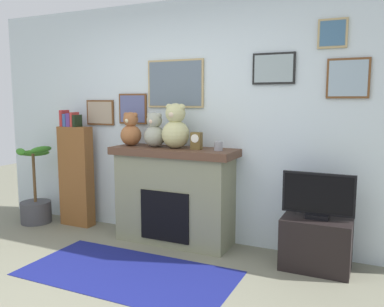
{
  "coord_description": "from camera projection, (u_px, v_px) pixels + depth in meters",
  "views": [
    {
      "loc": [
        1.96,
        -2.02,
        1.54
      ],
      "look_at": [
        0.21,
        1.72,
        0.98
      ],
      "focal_mm": 37.52,
      "sensor_mm": 36.0,
      "label": 1
    }
  ],
  "objects": [
    {
      "name": "candle_jar",
      "position": [
        218.0,
        146.0,
        4.01
      ],
      "size": [
        0.09,
        0.09,
        0.09
      ],
      "primitive_type": "cylinder",
      "color": "gray",
      "rests_on": "fireplace"
    },
    {
      "name": "tv_stand",
      "position": [
        316.0,
        244.0,
        3.65
      ],
      "size": [
        0.61,
        0.4,
        0.47
      ],
      "primitive_type": "cube",
      "color": "black",
      "rests_on": "ground_plane"
    },
    {
      "name": "bookshelf",
      "position": [
        76.0,
        173.0,
        4.89
      ],
      "size": [
        0.42,
        0.16,
        1.41
      ],
      "color": "brown",
      "rests_on": "ground_plane"
    },
    {
      "name": "mantel_clock",
      "position": [
        196.0,
        141.0,
        4.1
      ],
      "size": [
        0.11,
        0.08,
        0.18
      ],
      "color": "brown",
      "rests_on": "fireplace"
    },
    {
      "name": "teddy_bear_grey",
      "position": [
        176.0,
        128.0,
        4.19
      ],
      "size": [
        0.29,
        0.29,
        0.47
      ],
      "color": "#BBB880",
      "rests_on": "fireplace"
    },
    {
      "name": "television",
      "position": [
        318.0,
        196.0,
        3.59
      ],
      "size": [
        0.63,
        0.14,
        0.42
      ],
      "color": "black",
      "rests_on": "tv_stand"
    },
    {
      "name": "fireplace",
      "position": [
        175.0,
        195.0,
        4.31
      ],
      "size": [
        1.36,
        0.5,
        1.03
      ],
      "color": "gray",
      "rests_on": "ground_plane"
    },
    {
      "name": "teddy_bear_cream",
      "position": [
        155.0,
        132.0,
        4.3
      ],
      "size": [
        0.23,
        0.23,
        0.37
      ],
      "color": "#989A88",
      "rests_on": "fireplace"
    },
    {
      "name": "teddy_bear_tan",
      "position": [
        131.0,
        131.0,
        4.43
      ],
      "size": [
        0.23,
        0.23,
        0.37
      ],
      "color": "#965B34",
      "rests_on": "fireplace"
    },
    {
      "name": "back_wall",
      "position": [
        186.0,
        121.0,
        4.46
      ],
      "size": [
        5.2,
        0.15,
        2.6
      ],
      "color": "silver",
      "rests_on": "ground_plane"
    },
    {
      "name": "area_rug",
      "position": [
        129.0,
        273.0,
        3.57
      ],
      "size": [
        1.91,
        0.96,
        0.01
      ],
      "primitive_type": "cube",
      "color": "navy",
      "rests_on": "ground_plane"
    },
    {
      "name": "potted_plant",
      "position": [
        35.0,
        200.0,
        5.03
      ],
      "size": [
        0.47,
        0.53,
        0.97
      ],
      "color": "#3F3F44",
      "rests_on": "ground_plane"
    }
  ]
}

